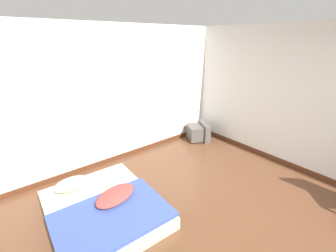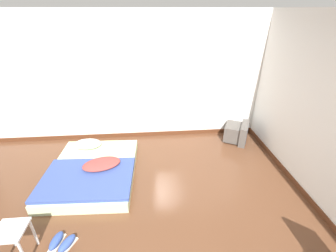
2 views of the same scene
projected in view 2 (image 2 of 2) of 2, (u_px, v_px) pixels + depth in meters
wall_back at (145, 80)px, 4.57m from camera, size 7.25×0.08×2.60m
mattress_bed at (93, 170)px, 3.85m from camera, size 1.47×1.76×0.32m
crt_tv at (237, 132)px, 4.86m from camera, size 0.64×0.66×0.42m
side_stool at (12, 236)px, 2.49m from camera, size 0.32×0.32×0.44m
sneaker_pair at (62, 242)px, 2.74m from camera, size 0.33×0.33×0.10m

